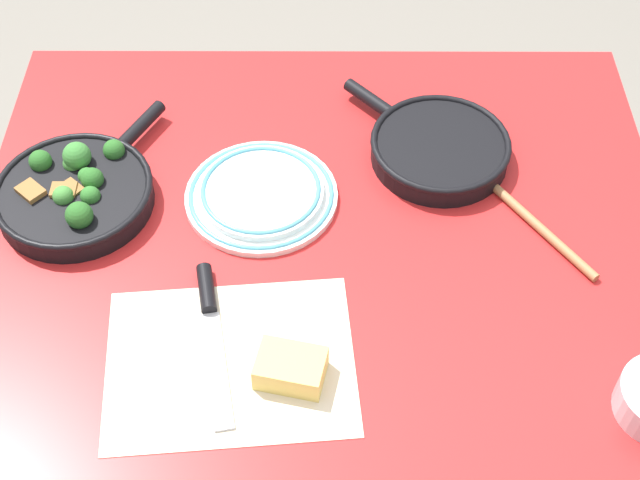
# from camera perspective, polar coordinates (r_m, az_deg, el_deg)

# --- Properties ---
(ground_plane) EXTENTS (14.00, 14.00, 0.00)m
(ground_plane) POSITION_cam_1_polar(r_m,az_deg,el_deg) (2.09, -0.00, -14.15)
(ground_plane) COLOR slate
(dining_table_red) EXTENTS (1.14, 1.01, 0.78)m
(dining_table_red) POSITION_cam_1_polar(r_m,az_deg,el_deg) (1.50, -0.00, -2.55)
(dining_table_red) COLOR red
(dining_table_red) RESTS_ON ground_plane
(skillet_broccoli) EXTENTS (0.26, 0.36, 0.08)m
(skillet_broccoli) POSITION_cam_1_polar(r_m,az_deg,el_deg) (1.54, -15.48, 3.03)
(skillet_broccoli) COLOR black
(skillet_broccoli) RESTS_ON dining_table_red
(skillet_eggs) EXTENTS (0.29, 0.30, 0.04)m
(skillet_eggs) POSITION_cam_1_polar(r_m,az_deg,el_deg) (1.57, 7.50, 5.86)
(skillet_eggs) COLOR black
(skillet_eggs) RESTS_ON dining_table_red
(wooden_spoon) EXTENTS (0.23, 0.32, 0.02)m
(wooden_spoon) POSITION_cam_1_polar(r_m,az_deg,el_deg) (1.54, 11.30, 3.10)
(wooden_spoon) COLOR #996B42
(wooden_spoon) RESTS_ON dining_table_red
(parchment_sheet) EXTENTS (0.38, 0.31, 0.00)m
(parchment_sheet) POSITION_cam_1_polar(r_m,az_deg,el_deg) (1.31, -5.88, -7.75)
(parchment_sheet) COLOR beige
(parchment_sheet) RESTS_ON dining_table_red
(grater_knife) EXTENTS (0.08, 0.28, 0.02)m
(grater_knife) POSITION_cam_1_polar(r_m,az_deg,el_deg) (1.35, -7.13, -5.11)
(grater_knife) COLOR silver
(grater_knife) RESTS_ON dining_table_red
(cheese_block) EXTENTS (0.11, 0.09, 0.04)m
(cheese_block) POSITION_cam_1_polar(r_m,az_deg,el_deg) (1.28, -2.01, -8.22)
(cheese_block) COLOR #E0C15B
(cheese_block) RESTS_ON dining_table_red
(dinner_plate_stack) EXTENTS (0.26, 0.26, 0.03)m
(dinner_plate_stack) POSITION_cam_1_polar(r_m,az_deg,el_deg) (1.50, -3.89, 2.98)
(dinner_plate_stack) COLOR white
(dinner_plate_stack) RESTS_ON dining_table_red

